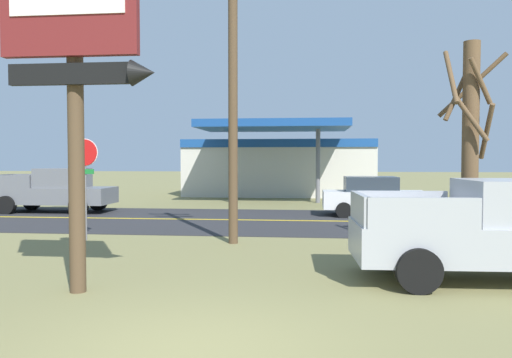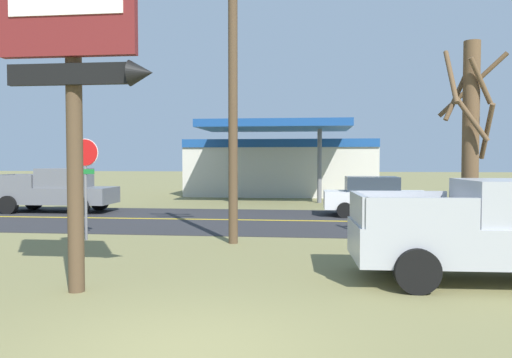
# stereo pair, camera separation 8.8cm
# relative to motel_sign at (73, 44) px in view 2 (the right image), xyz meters

# --- Properties ---
(ground_plane) EXTENTS (180.00, 180.00, 0.00)m
(ground_plane) POSITION_rel_motel_sign_xyz_m (2.54, -2.43, -4.33)
(ground_plane) COLOR olive
(road_asphalt) EXTENTS (140.00, 8.00, 0.02)m
(road_asphalt) POSITION_rel_motel_sign_xyz_m (2.54, 10.57, -4.32)
(road_asphalt) COLOR #2B2B2D
(road_asphalt) RESTS_ON ground
(road_centre_line) EXTENTS (126.00, 0.20, 0.01)m
(road_centre_line) POSITION_rel_motel_sign_xyz_m (2.54, 10.57, -4.31)
(road_centre_line) COLOR gold
(road_centre_line) RESTS_ON road_asphalt
(motel_sign) EXTENTS (2.69, 0.54, 6.40)m
(motel_sign) POSITION_rel_motel_sign_xyz_m (0.00, 0.00, 0.00)
(motel_sign) COLOR brown
(motel_sign) RESTS_ON ground
(stop_sign) EXTENTS (0.80, 0.08, 2.95)m
(stop_sign) POSITION_rel_motel_sign_xyz_m (-2.42, 5.46, -2.31)
(stop_sign) COLOR slate
(stop_sign) RESTS_ON ground
(utility_pole) EXTENTS (1.73, 0.26, 8.17)m
(utility_pole) POSITION_rel_motel_sign_xyz_m (1.92, 5.42, 0.02)
(utility_pole) COLOR brown
(utility_pole) RESTS_ON ground
(bare_tree) EXTENTS (1.69, 1.63, 5.25)m
(bare_tree) POSITION_rel_motel_sign_xyz_m (7.99, 4.56, -1.52)
(bare_tree) COLOR brown
(bare_tree) RESTS_ON ground
(gas_station) EXTENTS (12.00, 11.50, 4.40)m
(gas_station) POSITION_rel_motel_sign_xyz_m (2.16, 24.35, -2.39)
(gas_station) COLOR beige
(gas_station) RESTS_ON ground
(pickup_silver_parked_on_lawn) EXTENTS (5.27, 2.39, 1.96)m
(pickup_silver_parked_on_lawn) POSITION_rel_motel_sign_xyz_m (7.56, 1.69, -3.37)
(pickup_silver_parked_on_lawn) COLOR #A8AAAF
(pickup_silver_parked_on_lawn) RESTS_ON ground
(pickup_grey_on_road) EXTENTS (5.20, 2.24, 1.96)m
(pickup_grey_on_road) POSITION_rel_motel_sign_xyz_m (-7.14, 12.57, -3.37)
(pickup_grey_on_road) COLOR slate
(pickup_grey_on_road) RESTS_ON ground
(car_white_near_lane) EXTENTS (4.20, 2.00, 1.64)m
(car_white_near_lane) POSITION_rel_motel_sign_xyz_m (6.70, 12.57, -3.50)
(car_white_near_lane) COLOR silver
(car_white_near_lane) RESTS_ON ground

